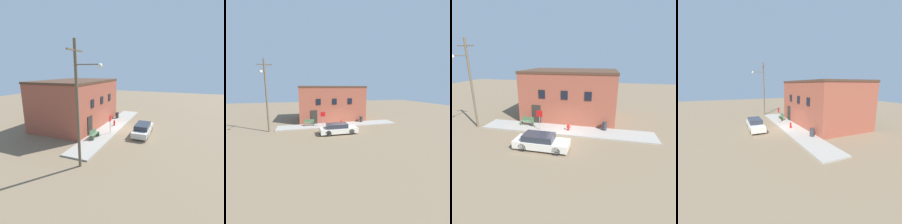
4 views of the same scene
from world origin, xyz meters
The scene contains 9 objects.
ground_plane centered at (0.00, 0.00, 0.00)m, with size 80.00×80.00×0.00m, color #7A664C.
sidewalk centered at (0.00, 1.27, 0.07)m, with size 17.52×2.55×0.13m.
brick_building centered at (-0.35, 6.10, 2.91)m, with size 10.73×7.24×5.81m.
fire_hydrant centered at (0.38, 1.15, 0.48)m, with size 0.46×0.22×0.71m.
stop_sign centered at (-2.45, 0.57, 1.58)m, with size 0.64×0.06×2.08m.
bench centered at (-4.31, 1.64, 0.55)m, with size 1.37×0.44×0.88m.
trash_bin centered at (3.93, 2.03, 0.55)m, with size 0.51×0.51×0.84m.
utility_pole centered at (-9.46, 0.06, 4.90)m, with size 1.80×2.03×8.99m.
parked_car centered at (-1.11, -2.81, 0.63)m, with size 4.52×1.62×1.28m.
Camera 2 is at (-5.41, -19.86, 5.58)m, focal length 24.00 mm.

